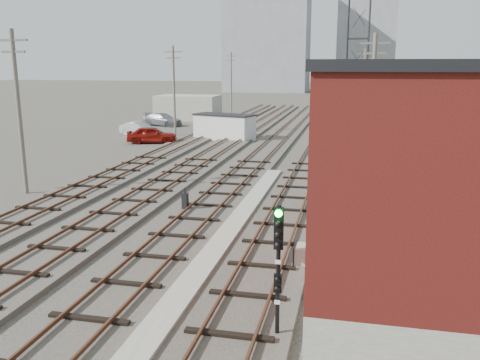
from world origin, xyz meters
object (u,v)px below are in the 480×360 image
(site_trailer, at_px, (224,127))
(car_silver, at_px, (140,129))
(signal_mast, at_px, (278,265))
(car_red, at_px, (152,135))
(switch_stand, at_px, (185,202))
(car_grey, at_px, (162,119))

(site_trailer, height_order, car_silver, site_trailer)
(signal_mast, relative_size, car_red, 0.81)
(switch_stand, bearing_deg, car_grey, 119.73)
(signal_mast, xyz_separation_m, car_grey, (-20.57, 45.36, -1.38))
(car_red, distance_m, car_grey, 14.03)
(site_trailer, bearing_deg, car_grey, 152.82)
(car_silver, bearing_deg, site_trailer, -77.84)
(switch_stand, xyz_separation_m, car_silver, (-13.49, 25.60, 0.15))
(site_trailer, xyz_separation_m, car_grey, (-10.13, 9.70, -0.51))
(car_grey, bearing_deg, car_silver, -155.15)
(site_trailer, xyz_separation_m, car_red, (-6.03, -3.71, -0.47))
(car_red, bearing_deg, car_grey, 1.12)
(switch_stand, distance_m, car_silver, 28.93)
(car_red, xyz_separation_m, car_grey, (-4.10, 13.42, -0.04))
(site_trailer, relative_size, car_silver, 1.50)
(site_trailer, xyz_separation_m, car_silver, (-9.20, 0.77, -0.55))
(signal_mast, bearing_deg, car_silver, 118.34)
(car_grey, bearing_deg, car_red, -144.09)
(switch_stand, height_order, car_grey, car_grey)
(signal_mast, xyz_separation_m, switch_stand, (-6.16, 10.83, -1.57))
(site_trailer, height_order, car_red, site_trailer)
(signal_mast, xyz_separation_m, car_silver, (-19.64, 36.43, -1.42))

